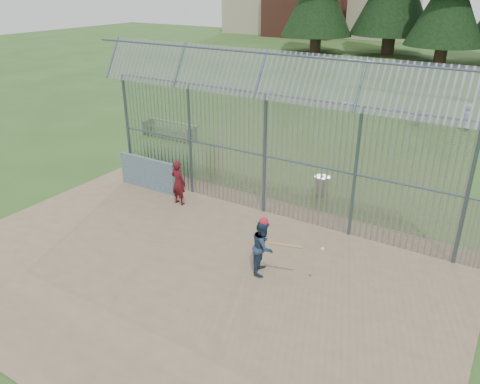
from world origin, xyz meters
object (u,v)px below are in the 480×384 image
Objects in this scene: trash_can at (321,186)px; bleacher at (169,129)px; dugout_wall at (147,173)px; onlooker at (178,183)px; batter at (263,247)px.

bleacher is (-9.12, 2.50, 0.03)m from trash_can.
dugout_wall is 1.87m from onlooker.
batter is 5.41m from trash_can.
onlooker is 5.12m from trash_can.
batter reaches higher than bleacher.
batter is (6.33, -2.54, 0.15)m from dugout_wall.
dugout_wall is 6.41m from trash_can.
dugout_wall reaches higher than bleacher.
dugout_wall is 1.58× the size of onlooker.
trash_can is at bearing -135.68° from onlooker.
batter is at bearing -39.01° from bleacher.
batter is 4.99m from onlooker.
dugout_wall is 6.82m from batter.
trash_can reaches higher than bleacher.
batter is at bearing 159.64° from onlooker.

